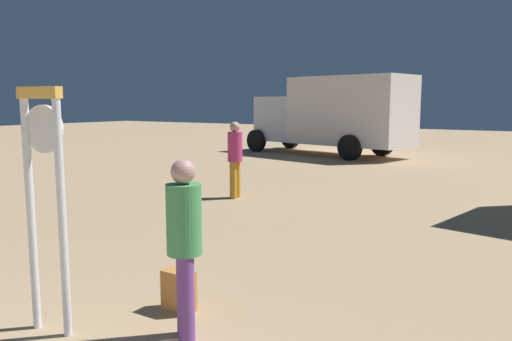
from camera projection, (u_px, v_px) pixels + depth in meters
standing_clock at (45, 184)px, 4.30m from camera, size 0.46×0.15×2.15m
person_near_clock at (184, 240)px, 4.21m from camera, size 0.30×0.30×1.56m
backpack at (179, 291)px, 4.90m from camera, size 0.32×0.22×0.40m
person_distant at (235, 156)px, 10.60m from camera, size 0.31×0.31×1.62m
box_truck_far at (335, 113)px, 19.29m from camera, size 6.94×3.61×2.99m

